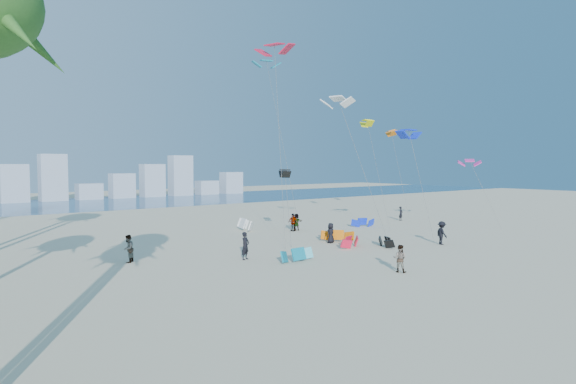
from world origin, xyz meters
TOP-DOWN VIEW (x-y plane):
  - ground at (0.00, 0.00)m, footprint 220.00×220.00m
  - ocean at (0.00, 72.00)m, footprint 220.00×220.00m
  - kitesurfer_near at (-1.36, 15.22)m, footprint 0.82×0.68m
  - kitesurfer_mid at (3.86, 6.04)m, footprint 0.94×1.02m
  - kitesurfers_far at (8.73, 18.63)m, footprint 34.98×15.17m
  - grounded_kites at (8.15, 19.43)m, footprint 20.42×18.67m
  - flying_kites at (14.14, 21.95)m, footprint 27.85×21.24m
  - distant_skyline at (-1.19, 82.00)m, footprint 85.00×3.00m

SIDE VIEW (x-z plane):
  - ground at x=0.00m, z-range 0.00..0.00m
  - ocean at x=0.00m, z-range 0.01..0.01m
  - grounded_kites at x=8.15m, z-range -0.08..1.00m
  - kitesurfer_mid at x=3.86m, z-range 0.00..1.69m
  - kitesurfers_far at x=8.73m, z-range -0.06..1.85m
  - kitesurfer_near at x=-1.36m, z-range 0.00..1.92m
  - distant_skyline at x=-1.19m, z-range -1.11..7.29m
  - flying_kites at x=14.14m, z-range 3.19..21.77m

